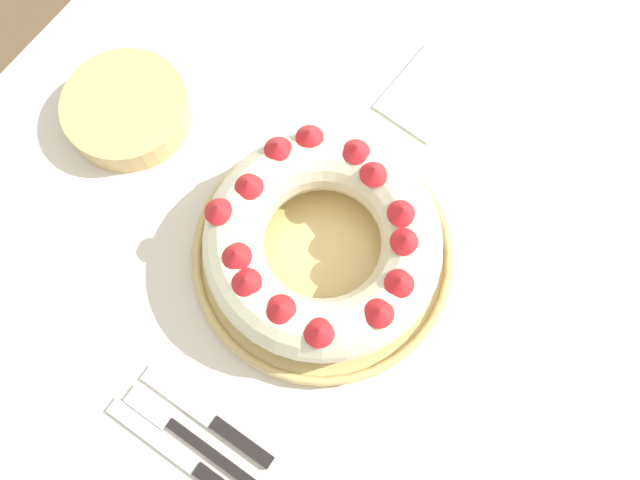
{
  "coord_description": "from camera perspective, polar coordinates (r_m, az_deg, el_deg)",
  "views": [
    {
      "loc": [
        -0.23,
        -0.13,
        1.56
      ],
      "look_at": [
        -0.03,
        0.0,
        0.83
      ],
      "focal_mm": 35.0,
      "sensor_mm": 36.0,
      "label": 1
    }
  ],
  "objects": [
    {
      "name": "napkin",
      "position": [
        0.94,
        9.77,
        13.17
      ],
      "size": [
        0.14,
        0.1,
        0.0
      ],
      "primitive_type": "cube",
      "rotation": [
        0.0,
        0.0,
        -0.07
      ],
      "color": "#B2D1B7",
      "rests_on": "dining_table"
    },
    {
      "name": "bundt_cake",
      "position": [
        0.77,
        -0.01,
        0.05
      ],
      "size": [
        0.3,
        0.3,
        0.09
      ],
      "color": "beige",
      "rests_on": "serving_dish"
    },
    {
      "name": "cake_knife",
      "position": [
        0.8,
        -9.53,
        -16.17
      ],
      "size": [
        0.02,
        0.19,
        0.01
      ],
      "rotation": [
        0.0,
        0.0,
        0.04
      ],
      "color": "black",
      "rests_on": "dining_table"
    },
    {
      "name": "serving_dish",
      "position": [
        0.82,
        -0.0,
        -1.07
      ],
      "size": [
        0.34,
        0.34,
        0.02
      ],
      "color": "tan",
      "rests_on": "dining_table"
    },
    {
      "name": "side_bowl",
      "position": [
        0.93,
        -17.23,
        11.29
      ],
      "size": [
        0.17,
        0.17,
        0.04
      ],
      "primitive_type": "cylinder",
      "color": "tan",
      "rests_on": "dining_table"
    },
    {
      "name": "serving_knife",
      "position": [
        0.8,
        -10.97,
        -19.95
      ],
      "size": [
        0.02,
        0.24,
        0.01
      ],
      "rotation": [
        0.0,
        0.0,
        -0.05
      ],
      "color": "black",
      "rests_on": "dining_table"
    },
    {
      "name": "fork",
      "position": [
        0.8,
        -11.9,
        -17.2
      ],
      "size": [
        0.02,
        0.22,
        0.01
      ],
      "rotation": [
        0.0,
        0.0,
        0.01
      ],
      "color": "black",
      "rests_on": "dining_table"
    },
    {
      "name": "ground_plane",
      "position": [
        1.58,
        0.67,
        -8.73
      ],
      "size": [
        8.0,
        8.0,
        0.0
      ],
      "primitive_type": "plane",
      "color": "brown"
    },
    {
      "name": "dining_table",
      "position": [
        0.92,
        1.14,
        -1.71
      ],
      "size": [
        1.37,
        1.09,
        0.77
      ],
      "color": "beige",
      "rests_on": "ground_plane"
    }
  ]
}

